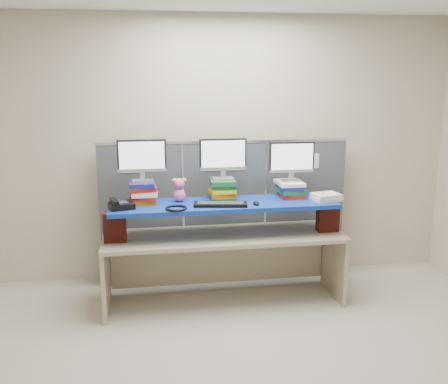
{
  "coord_description": "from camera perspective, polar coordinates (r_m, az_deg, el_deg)",
  "views": [
    {
      "loc": [
        -0.65,
        -3.26,
        2.17
      ],
      "look_at": [
        -0.07,
        1.24,
        1.11
      ],
      "focal_mm": 40.0,
      "sensor_mm": 36.0,
      "label": 1
    }
  ],
  "objects": [
    {
      "name": "book_stack_left",
      "position": [
        4.72,
        -9.2,
        0.02
      ],
      "size": [
        0.27,
        0.31,
        0.2
      ],
      "color": "#B06410",
      "rests_on": "blue_board"
    },
    {
      "name": "room",
      "position": [
        3.42,
        3.88,
        0.05
      ],
      "size": [
        5.0,
        4.0,
        2.8
      ],
      "color": "beige",
      "rests_on": "ground"
    },
    {
      "name": "desk_phone",
      "position": [
        4.56,
        -11.72,
        -1.46
      ],
      "size": [
        0.25,
        0.24,
        0.09
      ],
      "rotation": [
        0.0,
        0.0,
        0.3
      ],
      "color": "black",
      "rests_on": "blue_board"
    },
    {
      "name": "blue_board",
      "position": [
        4.69,
        -0.0,
        -1.42
      ],
      "size": [
        2.14,
        0.6,
        0.04
      ],
      "primitive_type": "cube",
      "rotation": [
        0.0,
        0.0,
        0.03
      ],
      "color": "navy",
      "rests_on": "brick_pier_left"
    },
    {
      "name": "keyboard",
      "position": [
        4.57,
        -0.4,
        -1.4
      ],
      "size": [
        0.5,
        0.22,
        0.03
      ],
      "rotation": [
        0.0,
        0.0,
        -0.13
      ],
      "color": "black",
      "rests_on": "blue_board"
    },
    {
      "name": "monitor_left",
      "position": [
        4.66,
        -9.37,
        3.88
      ],
      "size": [
        0.45,
        0.13,
        0.39
      ],
      "rotation": [
        0.0,
        0.0,
        0.03
      ],
      "color": "#A9A9AE",
      "rests_on": "book_stack_left"
    },
    {
      "name": "brick_pier_right",
      "position": [
        4.95,
        11.77,
        -2.84
      ],
      "size": [
        0.21,
        0.12,
        0.28
      ],
      "primitive_type": "cube",
      "rotation": [
        0.0,
        0.0,
        0.03
      ],
      "color": "maroon",
      "rests_on": "desk"
    },
    {
      "name": "plush_toy",
      "position": [
        4.71,
        -5.11,
        0.28
      ],
      "size": [
        0.13,
        0.1,
        0.23
      ],
      "rotation": [
        0.0,
        0.0,
        0.0
      ],
      "color": "pink",
      "rests_on": "blue_board"
    },
    {
      "name": "monitor_center",
      "position": [
        4.72,
        -0.11,
        4.11
      ],
      "size": [
        0.45,
        0.13,
        0.39
      ],
      "rotation": [
        0.0,
        0.0,
        0.03
      ],
      "color": "#A9A9AE",
      "rests_on": "book_stack_center"
    },
    {
      "name": "book_stack_center",
      "position": [
        4.79,
        -0.17,
        0.31
      ],
      "size": [
        0.25,
        0.31,
        0.2
      ],
      "color": "#196032",
      "rests_on": "blue_board"
    },
    {
      "name": "cubicle_partition",
      "position": [
        5.28,
        0.05,
        -2.27
      ],
      "size": [
        2.6,
        0.06,
        1.53
      ],
      "color": "#3E4349",
      "rests_on": "ground"
    },
    {
      "name": "desk",
      "position": [
        4.82,
        -0.0,
        -6.45
      ],
      "size": [
        2.3,
        0.74,
        0.69
      ],
      "rotation": [
        0.0,
        0.0,
        0.03
      ],
      "color": "tan",
      "rests_on": "ground"
    },
    {
      "name": "brick_pier_left",
      "position": [
        4.64,
        -12.37,
        -3.93
      ],
      "size": [
        0.21,
        0.12,
        0.28
      ],
      "primitive_type": "cube",
      "rotation": [
        0.0,
        0.0,
        0.03
      ],
      "color": "maroon",
      "rests_on": "desk"
    },
    {
      "name": "binder_stack",
      "position": [
        4.87,
        11.6,
        -0.54
      ],
      "size": [
        0.3,
        0.27,
        0.06
      ],
      "rotation": [
        0.0,
        0.0,
        0.25
      ],
      "color": "beige",
      "rests_on": "blue_board"
    },
    {
      "name": "monitor_right",
      "position": [
        4.88,
        7.73,
        3.75
      ],
      "size": [
        0.45,
        0.13,
        0.39
      ],
      "rotation": [
        0.0,
        0.0,
        0.03
      ],
      "color": "#A9A9AE",
      "rests_on": "book_stack_right"
    },
    {
      "name": "headset",
      "position": [
        4.46,
        -5.49,
        -1.84
      ],
      "size": [
        0.26,
        0.26,
        0.02
      ],
      "primitive_type": "torus",
      "rotation": [
        0.0,
        0.0,
        0.4
      ],
      "color": "black",
      "rests_on": "blue_board"
    },
    {
      "name": "mouse",
      "position": [
        4.61,
        3.69,
        -1.28
      ],
      "size": [
        0.08,
        0.11,
        0.03
      ],
      "primitive_type": "ellipsoid",
      "rotation": [
        0.0,
        0.0,
        0.25
      ],
      "color": "black",
      "rests_on": "blue_board"
    },
    {
      "name": "book_stack_right",
      "position": [
        4.94,
        7.57,
        0.36
      ],
      "size": [
        0.27,
        0.32,
        0.15
      ],
      "color": "#A21B12",
      "rests_on": "blue_board"
    }
  ]
}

